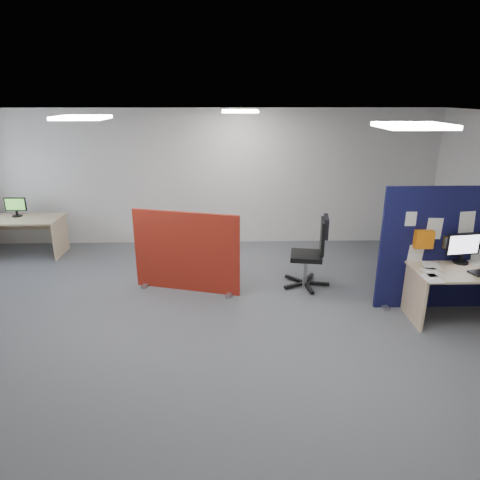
{
  "coord_description": "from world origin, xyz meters",
  "views": [
    {
      "loc": [
        0.3,
        -5.0,
        2.95
      ],
      "look_at": [
        0.45,
        0.68,
        1.0
      ],
      "focal_mm": 32.0,
      "sensor_mm": 36.0,
      "label": 1
    }
  ],
  "objects_px": {
    "navy_divider": "(455,249)",
    "main_desk": "(473,281)",
    "monitor_second": "(16,206)",
    "monitor_main": "(463,247)",
    "office_chair": "(314,248)",
    "second_desk": "(20,227)",
    "red_divider": "(186,253)"
  },
  "relations": [
    {
      "from": "navy_divider",
      "to": "main_desk",
      "type": "distance_m",
      "value": 0.5
    },
    {
      "from": "main_desk",
      "to": "monitor_second",
      "type": "distance_m",
      "value": 7.85
    },
    {
      "from": "monitor_main",
      "to": "office_chair",
      "type": "bearing_deg",
      "value": 146.5
    },
    {
      "from": "monitor_second",
      "to": "office_chair",
      "type": "bearing_deg",
      "value": -16.02
    },
    {
      "from": "second_desk",
      "to": "office_chair",
      "type": "distance_m",
      "value": 5.55
    },
    {
      "from": "main_desk",
      "to": "red_divider",
      "type": "distance_m",
      "value": 4.07
    },
    {
      "from": "navy_divider",
      "to": "office_chair",
      "type": "distance_m",
      "value": 1.99
    },
    {
      "from": "red_divider",
      "to": "office_chair",
      "type": "height_order",
      "value": "red_divider"
    },
    {
      "from": "navy_divider",
      "to": "main_desk",
      "type": "bearing_deg",
      "value": -72.27
    },
    {
      "from": "monitor_second",
      "to": "red_divider",
      "type": "bearing_deg",
      "value": -26.51
    },
    {
      "from": "red_divider",
      "to": "second_desk",
      "type": "relative_size",
      "value": 1.06
    },
    {
      "from": "main_desk",
      "to": "second_desk",
      "type": "height_order",
      "value": "same"
    },
    {
      "from": "main_desk",
      "to": "navy_divider",
      "type": "bearing_deg",
      "value": 107.73
    },
    {
      "from": "main_desk",
      "to": "monitor_second",
      "type": "relative_size",
      "value": 4.09
    },
    {
      "from": "main_desk",
      "to": "monitor_main",
      "type": "distance_m",
      "value": 0.48
    },
    {
      "from": "main_desk",
      "to": "monitor_second",
      "type": "height_order",
      "value": "monitor_second"
    },
    {
      "from": "red_divider",
      "to": "monitor_second",
      "type": "bearing_deg",
      "value": 167.44
    },
    {
      "from": "monitor_second",
      "to": "office_chair",
      "type": "relative_size",
      "value": 0.35
    },
    {
      "from": "navy_divider",
      "to": "red_divider",
      "type": "height_order",
      "value": "navy_divider"
    },
    {
      "from": "navy_divider",
      "to": "office_chair",
      "type": "relative_size",
      "value": 1.89
    },
    {
      "from": "navy_divider",
      "to": "monitor_main",
      "type": "distance_m",
      "value": 0.15
    },
    {
      "from": "red_divider",
      "to": "main_desk",
      "type": "bearing_deg",
      "value": 1.12
    },
    {
      "from": "monitor_main",
      "to": "second_desk",
      "type": "relative_size",
      "value": 0.31
    },
    {
      "from": "second_desk",
      "to": "office_chair",
      "type": "xyz_separation_m",
      "value": [
        5.32,
        -1.59,
        0.1
      ]
    },
    {
      "from": "monitor_second",
      "to": "office_chair",
      "type": "height_order",
      "value": "office_chair"
    },
    {
      "from": "red_divider",
      "to": "monitor_second",
      "type": "distance_m",
      "value": 3.84
    },
    {
      "from": "monitor_main",
      "to": "red_divider",
      "type": "bearing_deg",
      "value": 160.33
    },
    {
      "from": "main_desk",
      "to": "red_divider",
      "type": "xyz_separation_m",
      "value": [
        -3.95,
        1.01,
        0.07
      ]
    },
    {
      "from": "monitor_second",
      "to": "navy_divider",
      "type": "bearing_deg",
      "value": -17.26
    },
    {
      "from": "navy_divider",
      "to": "monitor_main",
      "type": "xyz_separation_m",
      "value": [
        0.04,
        -0.13,
        0.08
      ]
    },
    {
      "from": "second_desk",
      "to": "monitor_second",
      "type": "height_order",
      "value": "monitor_second"
    },
    {
      "from": "navy_divider",
      "to": "monitor_second",
      "type": "xyz_separation_m",
      "value": [
        -7.21,
        2.44,
        0.04
      ]
    }
  ]
}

